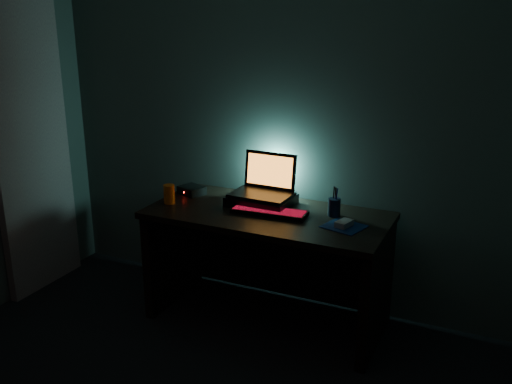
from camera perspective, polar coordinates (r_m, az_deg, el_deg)
room at (r=2.08m, az=-17.01°, el=-2.76°), size 3.50×4.00×2.50m
desk at (r=3.68m, az=1.46°, el=-5.58°), size 1.50×0.70×0.75m
curtain at (r=4.25m, az=-21.70°, el=5.63°), size 0.06×0.65×2.30m
riser at (r=3.68m, az=0.55°, el=-0.82°), size 0.41×0.31×0.06m
laptop at (r=3.69m, az=0.90°, el=0.73°), size 0.39×0.29×0.26m
keyboard at (r=3.51m, az=1.35°, el=-1.99°), size 0.48×0.18×0.03m
mousepad at (r=3.35m, az=8.80°, el=-3.42°), size 0.26×0.25×0.00m
mouse at (r=3.35m, az=8.81°, el=-3.12°), size 0.09×0.12×0.03m
pen_cup at (r=3.50m, az=7.83°, el=-1.52°), size 0.08×0.08×0.11m
juice_glass at (r=3.74m, az=-8.68°, el=-0.21°), size 0.07×0.07×0.12m
router at (r=3.91m, az=-6.45°, el=0.17°), size 0.20×0.18×0.05m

